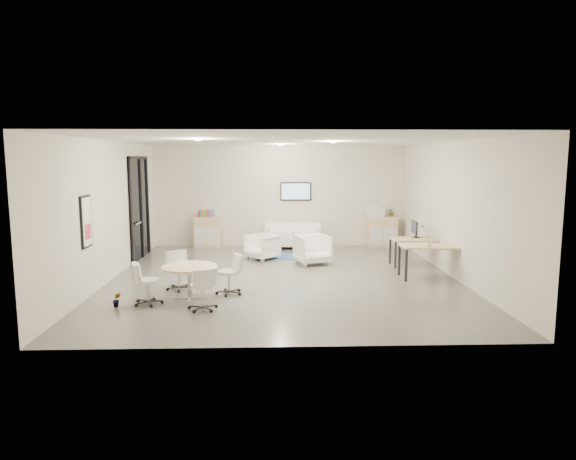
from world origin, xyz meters
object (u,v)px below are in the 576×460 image
(loveseat, at_px, (293,237))
(desk_rear, at_px, (417,241))
(armchair_left, at_px, (262,245))
(sideboard_left, at_px, (208,232))
(sideboard_right, at_px, (382,231))
(armchair_right, at_px, (313,248))
(round_table, at_px, (190,270))
(desk_front, at_px, (432,249))

(loveseat, xyz_separation_m, desk_rear, (3.13, -2.82, 0.29))
(armchair_left, bearing_deg, sideboard_left, 175.53)
(loveseat, bearing_deg, sideboard_right, 7.02)
(loveseat, distance_m, desk_rear, 4.22)
(sideboard_left, xyz_separation_m, loveseat, (2.69, -0.20, -0.12))
(sideboard_right, height_order, armchair_left, sideboard_right)
(loveseat, height_order, desk_rear, loveseat)
(armchair_right, bearing_deg, desk_rear, -22.93)
(loveseat, bearing_deg, armchair_right, -77.24)
(sideboard_right, bearing_deg, sideboard_left, 179.90)
(sideboard_left, height_order, round_table, sideboard_left)
(sideboard_left, xyz_separation_m, armchair_left, (1.75, -2.00, -0.09))
(armchair_right, xyz_separation_m, desk_rear, (2.71, -0.33, 0.22))
(armchair_right, relative_size, desk_front, 0.56)
(desk_rear, height_order, desk_front, desk_front)
(armchair_left, height_order, armchair_right, armchair_right)
(armchair_right, xyz_separation_m, round_table, (-2.74, -3.35, 0.16))
(sideboard_right, xyz_separation_m, armchair_right, (-2.43, -2.68, -0.05))
(armchair_right, xyz_separation_m, desk_front, (2.66, -1.73, 0.27))
(desk_rear, bearing_deg, armchair_right, 175.13)
(sideboard_right, distance_m, armchair_left, 4.28)
(sideboard_right, relative_size, loveseat, 0.53)
(desk_front, relative_size, round_table, 1.40)
(sideboard_left, height_order, armchair_right, sideboard_left)
(sideboard_left, distance_m, armchair_left, 2.66)
(armchair_left, distance_m, desk_rear, 4.20)
(sideboard_right, height_order, round_table, sideboard_right)
(sideboard_left, bearing_deg, loveseat, -4.17)
(armchair_right, distance_m, desk_front, 3.19)
(loveseat, xyz_separation_m, armchair_left, (-0.94, -1.80, 0.03))
(sideboard_left, xyz_separation_m, round_table, (0.37, -6.04, 0.11))
(sideboard_right, xyz_separation_m, round_table, (-5.17, -6.03, 0.11))
(loveseat, height_order, desk_front, desk_front)
(loveseat, xyz_separation_m, desk_front, (3.08, -4.22, 0.34))
(loveseat, relative_size, armchair_left, 2.33)
(sideboard_right, distance_m, armchair_right, 3.61)
(round_table, bearing_deg, armchair_left, 71.14)
(desk_rear, xyz_separation_m, desk_front, (-0.05, -1.40, 0.05))
(sideboard_right, bearing_deg, loveseat, -176.24)
(sideboard_right, relative_size, desk_front, 0.62)
(sideboard_right, distance_m, loveseat, 2.85)
(round_table, bearing_deg, desk_rear, 29.03)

